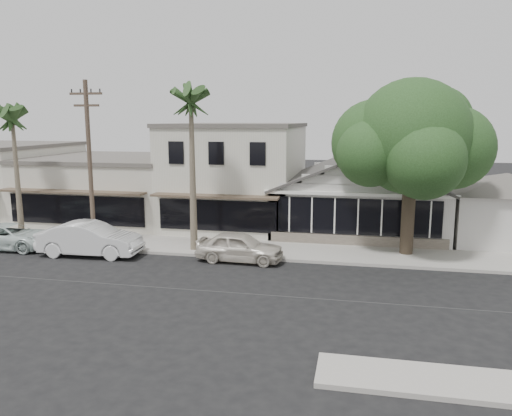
% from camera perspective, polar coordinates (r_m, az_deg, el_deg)
% --- Properties ---
extents(ground, '(140.00, 140.00, 0.00)m').
position_cam_1_polar(ground, '(20.68, -2.93, -9.64)').
color(ground, black).
rests_on(ground, ground).
extents(sidewalk_north, '(90.00, 3.50, 0.15)m').
position_cam_1_polar(sidewalk_north, '(29.49, -14.78, -3.81)').
color(sidewalk_north, '#9E9991').
rests_on(sidewalk_north, ground).
extents(corner_shop, '(10.40, 8.60, 5.10)m').
position_cam_1_polar(corner_shop, '(31.60, 11.67, 1.93)').
color(corner_shop, silver).
rests_on(corner_shop, ground).
extents(side_cottage, '(6.00, 6.00, 3.00)m').
position_cam_1_polar(side_cottage, '(31.90, 26.47, -0.89)').
color(side_cottage, silver).
rests_on(side_cottage, ground).
extents(row_building_near, '(8.00, 10.00, 6.50)m').
position_cam_1_polar(row_building_near, '(33.50, -2.12, 3.67)').
color(row_building_near, silver).
rests_on(row_building_near, ground).
extents(row_building_midnear, '(10.00, 10.00, 4.20)m').
position_cam_1_polar(row_building_midnear, '(36.83, -15.85, 2.07)').
color(row_building_midnear, beige).
rests_on(row_building_midnear, ground).
extents(utility_pole, '(1.80, 0.24, 9.00)m').
position_cam_1_polar(utility_pole, '(27.88, -18.47, 5.05)').
color(utility_pole, brown).
rests_on(utility_pole, ground).
extents(car_0, '(4.40, 1.90, 1.48)m').
position_cam_1_polar(car_0, '(24.85, -1.88, -4.47)').
color(car_0, beige).
rests_on(car_0, ground).
extents(car_1, '(5.39, 2.09, 1.75)m').
position_cam_1_polar(car_1, '(27.26, -18.43, -3.39)').
color(car_1, silver).
rests_on(car_1, ground).
extents(car_2, '(5.03, 2.51, 1.37)m').
position_cam_1_polar(car_2, '(30.38, -26.25, -2.94)').
color(car_2, silver).
rests_on(car_2, ground).
extents(shade_tree, '(8.14, 7.36, 9.03)m').
position_cam_1_polar(shade_tree, '(26.51, 17.19, 7.40)').
color(shade_tree, '#45392A').
rests_on(shade_tree, ground).
extents(palm_east, '(2.72, 2.72, 9.17)m').
position_cam_1_polar(palm_east, '(26.10, -7.45, 11.99)').
color(palm_east, '#726651').
rests_on(palm_east, ground).
extents(palm_mid, '(2.94, 2.94, 8.21)m').
position_cam_1_polar(palm_mid, '(31.94, -26.10, 9.20)').
color(palm_mid, '#726651').
rests_on(palm_mid, ground).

